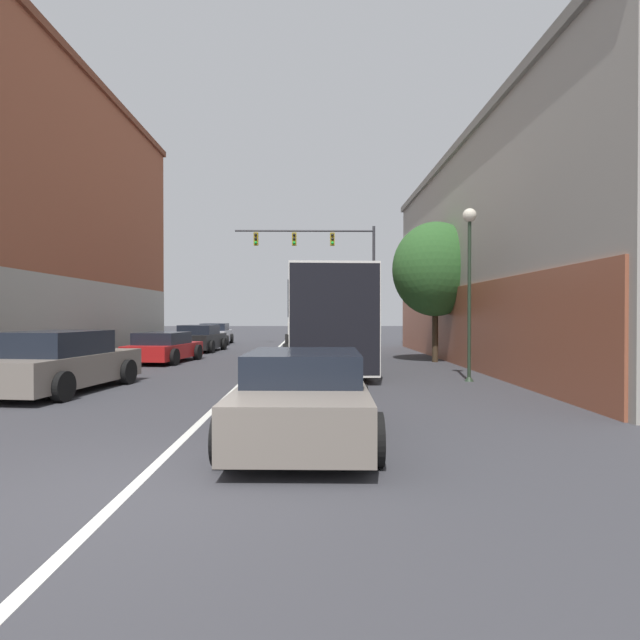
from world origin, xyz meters
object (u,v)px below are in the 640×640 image
parked_car_left_mid (164,348)px  parked_car_left_far (61,363)px  street_tree_near (435,269)px  traffic_signal_gantry (330,257)px  street_lamp (469,267)px  bus (320,315)px  parked_car_left_near (200,339)px  hatchback_foreground (304,397)px  parked_car_left_distant (215,334)px

parked_car_left_mid → parked_car_left_far: parked_car_left_far is taller
parked_car_left_far → street_tree_near: 13.81m
traffic_signal_gantry → street_lamp: traffic_signal_gantry is taller
bus → parked_car_left_near: size_ratio=3.21×
hatchback_foreground → parked_car_left_distant: 25.42m
traffic_signal_gantry → parked_car_left_mid: bearing=-121.8°
bus → parked_car_left_mid: (-6.22, 0.54, -1.28)m
bus → parked_car_left_near: bearing=40.6°
parked_car_left_distant → street_lamp: street_lamp is taller
bus → parked_car_left_far: size_ratio=2.68×
traffic_signal_gantry → street_lamp: size_ratio=1.78×
hatchback_foreground → parked_car_left_distant: bearing=15.8°
traffic_signal_gantry → parked_car_left_near: bearing=-142.6°
parked_car_left_mid → street_tree_near: size_ratio=0.73×
hatchback_foreground → parked_car_left_far: parked_car_left_far is taller
hatchback_foreground → parked_car_left_far: 7.75m
hatchback_foreground → traffic_signal_gantry: (1.22, 23.72, 4.89)m
bus → parked_car_left_mid: bearing=82.4°
parked_car_left_near → parked_car_left_mid: bearing=-176.2°
parked_car_left_far → street_lamp: size_ratio=0.96×
parked_car_left_near → street_lamp: street_lamp is taller
parked_car_left_near → parked_car_left_far: bearing=-176.9°
hatchback_foreground → parked_car_left_mid: hatchback_foreground is taller
parked_car_left_near → street_tree_near: size_ratio=0.70×
parked_car_left_far → street_tree_near: bearing=-48.0°
parked_car_left_far → traffic_signal_gantry: traffic_signal_gantry is taller
hatchback_foreground → parked_car_left_mid: bearing=26.8°
parked_car_left_far → traffic_signal_gantry: 20.81m
parked_car_left_near → parked_car_left_distant: (-0.42, 6.23, -0.01)m
parked_car_left_mid → traffic_signal_gantry: size_ratio=0.47×
parked_car_left_near → traffic_signal_gantry: bearing=-48.1°
bus → parked_car_left_far: (-6.50, -7.06, -1.16)m
street_lamp → parked_car_left_far: bearing=-170.6°
parked_car_left_far → parked_car_left_mid: bearing=5.6°
bus → street_lamp: (4.16, -5.28, 1.38)m
traffic_signal_gantry → street_tree_near: 12.06m
parked_car_left_distant → street_lamp: 21.16m
parked_car_left_distant → street_lamp: bearing=-152.1°
parked_car_left_near → parked_car_left_distant: 6.24m
traffic_signal_gantry → bus: bearing=-93.8°
traffic_signal_gantry → street_tree_near: size_ratio=1.56×
parked_car_left_mid → parked_car_left_far: size_ratio=0.87×
bus → street_tree_near: bearing=-85.9°
parked_car_left_near → street_tree_near: bearing=-114.5°
traffic_signal_gantry → parked_car_left_far: bearing=-111.1°
parked_car_left_distant → traffic_signal_gantry: size_ratio=0.50×
parked_car_left_far → hatchback_foreground: bearing=-120.9°
parked_car_left_far → street_tree_near: street_tree_near is taller
parked_car_left_near → bus: bearing=-132.2°
bus → parked_car_left_distant: (-6.56, 12.78, -1.22)m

